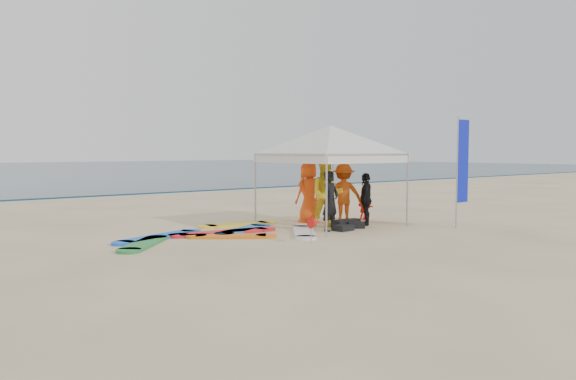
# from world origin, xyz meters

# --- Properties ---
(ground) EXTENTS (120.00, 120.00, 0.00)m
(ground) POSITION_xyz_m (0.00, 0.00, 0.00)
(ground) COLOR beige
(ground) RESTS_ON ground
(shoreline_foam) EXTENTS (160.00, 1.20, 0.01)m
(shoreline_foam) POSITION_xyz_m (0.00, 18.20, 0.00)
(shoreline_foam) COLOR silver
(shoreline_foam) RESTS_ON ground
(person_black_a) EXTENTS (0.69, 0.54, 1.66)m
(person_black_a) POSITION_xyz_m (1.37, 2.61, 0.83)
(person_black_a) COLOR black
(person_black_a) RESTS_ON ground
(person_yellow) EXTENTS (1.19, 1.15, 1.93)m
(person_yellow) POSITION_xyz_m (1.81, 3.24, 0.97)
(person_yellow) COLOR yellow
(person_yellow) RESTS_ON ground
(person_orange_a) EXTENTS (1.35, 1.25, 1.82)m
(person_orange_a) POSITION_xyz_m (2.69, 3.46, 0.91)
(person_orange_a) COLOR #D54F12
(person_orange_a) RESTS_ON ground
(person_black_b) EXTENTS (0.96, 0.84, 1.56)m
(person_black_b) POSITION_xyz_m (2.99, 2.82, 0.78)
(person_black_b) COLOR black
(person_black_b) RESTS_ON ground
(person_orange_b) EXTENTS (0.94, 0.63, 1.87)m
(person_orange_b) POSITION_xyz_m (2.17, 4.47, 0.93)
(person_orange_b) COLOR #F85116
(person_orange_b) RESTS_ON ground
(person_seated) EXTENTS (0.38, 0.79, 0.82)m
(person_seated) POSITION_xyz_m (3.93, 3.82, 0.41)
(person_seated) COLOR #FF2E16
(person_seated) RESTS_ON ground
(canopy_tent) EXTENTS (4.48, 4.48, 3.38)m
(canopy_tent) POSITION_xyz_m (2.13, 3.44, 2.94)
(canopy_tent) COLOR #A5A5A8
(canopy_tent) RESTS_ON ground
(feather_flag) EXTENTS (0.54, 0.04, 3.19)m
(feather_flag) POSITION_xyz_m (4.81, 0.80, 1.87)
(feather_flag) COLOR #A5A5A8
(feather_flag) RESTS_ON ground
(marker_pennant) EXTENTS (0.28, 0.28, 0.64)m
(marker_pennant) POSITION_xyz_m (-0.29, 1.36, 0.49)
(marker_pennant) COLOR #A5A5A8
(marker_pennant) RESTS_ON ground
(gear_pile) EXTENTS (1.44, 0.96, 0.22)m
(gear_pile) POSITION_xyz_m (2.13, 2.73, 0.10)
(gear_pile) COLOR black
(gear_pile) RESTS_ON ground
(surfboard_spread) EXTENTS (5.89, 3.76, 0.07)m
(surfboard_spread) POSITION_xyz_m (-1.33, 3.87, 0.04)
(surfboard_spread) COLOR #238137
(surfboard_spread) RESTS_ON ground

